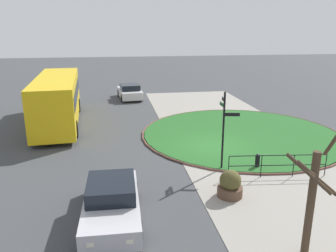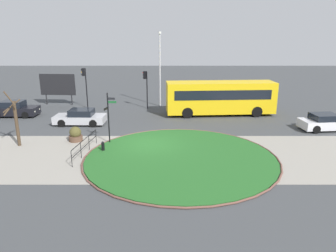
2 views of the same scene
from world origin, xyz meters
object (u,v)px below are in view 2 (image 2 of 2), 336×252
at_px(lamppost_tall, 161,67).
at_px(street_tree_bare, 16,120).
at_px(planter_near_signpost, 76,135).
at_px(bollard_foreground, 104,146).
at_px(traffic_light_far, 85,79).
at_px(car_trailing, 326,122).
at_px(bus_yellow, 221,97).
at_px(traffic_light_near, 146,81).
at_px(car_far_lane, 81,117).
at_px(signpost_directional, 110,115).
at_px(car_near_lane, 16,109).
at_px(billboard_right, 59,85).

height_order(lamppost_tall, street_tree_bare, lamppost_tall).
bearing_deg(planter_near_signpost, bollard_foreground, -41.89).
bearing_deg(traffic_light_far, car_trailing, 149.56).
relative_size(bus_yellow, traffic_light_near, 2.68).
bearing_deg(bollard_foreground, car_far_lane, 116.03).
bearing_deg(planter_near_signpost, street_tree_bare, -165.46).
bearing_deg(car_far_lane, lamppost_tall, -131.24).
height_order(signpost_directional, planter_near_signpost, signpost_directional).
distance_m(signpost_directional, lamppost_tall, 12.80).
bearing_deg(car_near_lane, car_trailing, -8.95).
relative_size(planter_near_signpost, street_tree_bare, 0.28).
xyz_separation_m(bus_yellow, lamppost_tall, (-5.81, 3.78, 2.46)).
relative_size(car_far_lane, traffic_light_far, 1.04).
relative_size(bollard_foreground, street_tree_bare, 0.18).
bearing_deg(car_near_lane, lamppost_tall, 18.46).
xyz_separation_m(bollard_foreground, car_near_lane, (-10.17, 9.43, 0.32)).
xyz_separation_m(car_trailing, traffic_light_far, (-21.16, 7.88, 2.40)).
xyz_separation_m(bus_yellow, planter_near_signpost, (-11.61, -7.91, -1.21)).
xyz_separation_m(bus_yellow, traffic_light_far, (-13.51, 2.77, 1.33)).
relative_size(car_near_lane, billboard_right, 1.08).
distance_m(car_far_lane, lamppost_tall, 10.43).
xyz_separation_m(lamppost_tall, billboard_right, (-11.13, 0.78, -1.99)).
bearing_deg(car_trailing, car_far_lane, 169.65).
bearing_deg(bus_yellow, car_near_lane, 178.08).
distance_m(bus_yellow, car_far_lane, 12.95).
height_order(car_near_lane, car_trailing, car_near_lane).
relative_size(traffic_light_far, planter_near_signpost, 3.84).
xyz_separation_m(car_near_lane, billboard_right, (2.44, 5.19, 1.49)).
xyz_separation_m(car_far_lane, street_tree_bare, (-2.86, -5.41, 1.21)).
relative_size(car_far_lane, lamppost_tall, 0.56).
bearing_deg(car_far_lane, bollard_foreground, 117.25).
height_order(car_far_lane, car_trailing, car_trailing).
height_order(bollard_foreground, car_far_lane, car_far_lane).
distance_m(bus_yellow, street_tree_bare, 17.68).
bearing_deg(billboard_right, lamppost_tall, -0.16).
xyz_separation_m(lamppost_tall, planter_near_signpost, (-5.80, -11.69, -3.67)).
bearing_deg(bus_yellow, street_tree_bare, -153.69).
bearing_deg(lamppost_tall, car_far_lane, -132.47).
relative_size(car_far_lane, planter_near_signpost, 3.97).
xyz_separation_m(signpost_directional, car_trailing, (16.69, 3.33, -1.44)).
bearing_deg(street_tree_bare, traffic_light_near, 55.19).
distance_m(bollard_foreground, car_far_lane, 7.35).
height_order(car_trailing, traffic_light_far, traffic_light_far).
bearing_deg(signpost_directional, bus_yellow, 43.03).
bearing_deg(traffic_light_far, car_far_lane, 89.76).
bearing_deg(car_far_lane, planter_near_signpost, 101.75).
bearing_deg(bus_yellow, car_trailing, -37.52).
xyz_separation_m(bus_yellow, billboard_right, (-16.94, 4.56, 0.47)).
bearing_deg(signpost_directional, car_far_lane, 124.31).
bearing_deg(bus_yellow, planter_near_signpost, -149.52).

